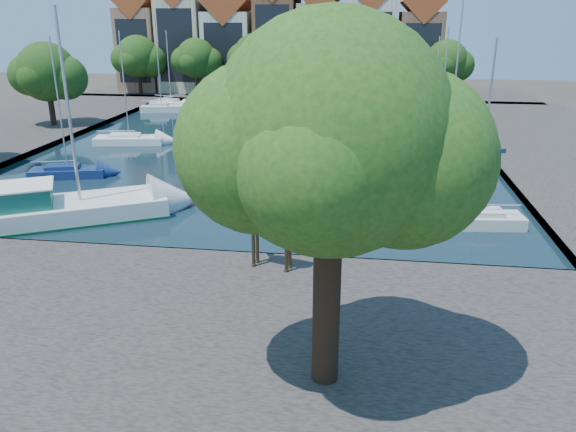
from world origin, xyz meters
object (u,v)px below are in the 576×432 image
plane_tree (335,144)px  motorsailer (46,207)px  sailboat_right_a (475,217)px  giraffe_statue (266,215)px

plane_tree → motorsailer: motorsailer is taller
plane_tree → sailboat_right_a: (6.83, 14.97, -7.07)m
giraffe_statue → sailboat_right_a: 12.66m
giraffe_statue → sailboat_right_a: sailboat_right_a is taller
giraffe_statue → motorsailer: motorsailer is taller
motorsailer → sailboat_right_a: motorsailer is taller
plane_tree → motorsailer: size_ratio=0.88×
giraffe_statue → sailboat_right_a: bearing=36.5°
plane_tree → motorsailer: (-16.23, 12.40, -6.74)m
plane_tree → giraffe_statue: (-3.19, 7.57, -4.82)m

